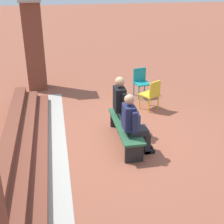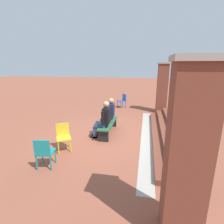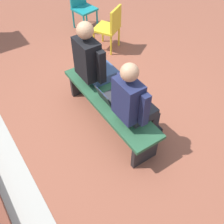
{
  "view_description": "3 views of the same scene",
  "coord_description": "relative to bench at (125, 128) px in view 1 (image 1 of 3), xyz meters",
  "views": [
    {
      "loc": [
        -6.05,
        1.31,
        3.53
      ],
      "look_at": [
        -0.4,
        0.26,
        0.89
      ],
      "focal_mm": 50.0,
      "sensor_mm": 36.0,
      "label": 1
    },
    {
      "loc": [
        6.16,
        1.31,
        2.63
      ],
      "look_at": [
        0.38,
        0.17,
        1.02
      ],
      "focal_mm": 28.0,
      "sensor_mm": 36.0,
      "label": 2
    },
    {
      "loc": [
        -2.28,
        1.31,
        2.9
      ],
      "look_at": [
        -0.46,
        0.09,
        0.6
      ],
      "focal_mm": 42.0,
      "sensor_mm": 36.0,
      "label": 3
    }
  ],
  "objects": [
    {
      "name": "brick_steps",
      "position": [
        0.0,
        2.25,
        -0.18
      ],
      "size": [
        5.67,
        0.9,
        0.45
      ],
      "color": "brown",
      "rests_on": "ground"
    },
    {
      "name": "person_student",
      "position": [
        -0.45,
        -0.07,
        0.35
      ],
      "size": [
        0.53,
        0.67,
        1.32
      ],
      "color": "#232328",
      "rests_on": "ground"
    },
    {
      "name": "ground_plane",
      "position": [
        0.13,
        0.09,
        -0.35
      ],
      "size": [
        60.0,
        60.0,
        0.0
      ],
      "primitive_type": "plane",
      "color": "brown"
    },
    {
      "name": "brick_pillar_right_of_steps",
      "position": [
        3.92,
        2.0,
        1.03
      ],
      "size": [
        0.64,
        0.64,
        2.74
      ],
      "color": "brown",
      "rests_on": "ground"
    },
    {
      "name": "laptop",
      "position": [
        -0.02,
        0.01,
        0.15
      ],
      "size": [
        0.32,
        0.29,
        0.21
      ],
      "color": "black",
      "rests_on": "bench"
    },
    {
      "name": "bench",
      "position": [
        0.0,
        0.0,
        0.0
      ],
      "size": [
        1.8,
        0.44,
        0.45
      ],
      "color": "#285638",
      "rests_on": "ground"
    },
    {
      "name": "plastic_chair_by_pillar",
      "position": [
        2.67,
        -1.08,
        0.13
      ],
      "size": [
        0.49,
        0.49,
        0.84
      ],
      "color": "teal",
      "rests_on": "ground"
    },
    {
      "name": "person_adult",
      "position": [
        0.46,
        -0.07,
        0.38
      ],
      "size": [
        0.57,
        0.71,
        1.38
      ],
      "color": "#384C75",
      "rests_on": "ground"
    },
    {
      "name": "concrete_strip",
      "position": [
        0.0,
        1.5,
        -0.35
      ],
      "size": [
        6.47,
        0.4,
        0.01
      ],
      "primitive_type": "cube",
      "color": "#A8A399",
      "rests_on": "ground"
    },
    {
      "name": "plastic_chair_near_bench_left",
      "position": [
        1.61,
        -1.09,
        0.13
      ],
      "size": [
        0.58,
        0.58,
        0.84
      ],
      "color": "gold",
      "rests_on": "ground"
    }
  ]
}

